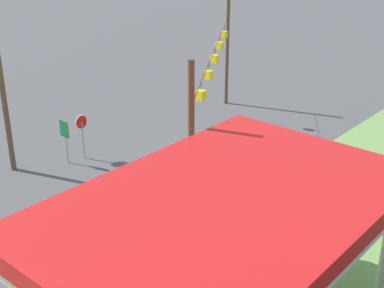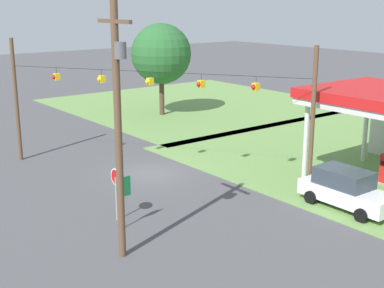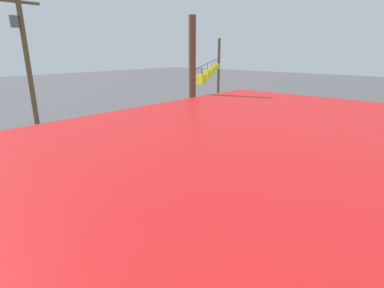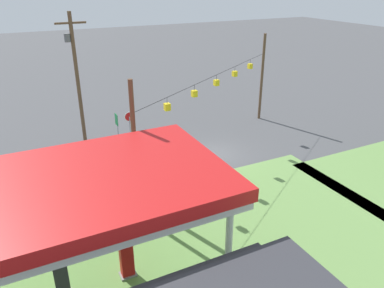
# 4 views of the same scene
# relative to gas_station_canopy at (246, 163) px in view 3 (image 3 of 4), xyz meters

# --- Properties ---
(ground_plane) EXTENTS (160.00, 160.00, 0.00)m
(ground_plane) POSITION_rel_gas_station_canopy_xyz_m (-10.96, -9.10, -4.78)
(ground_plane) COLOR #4C4C4F
(gas_station_canopy) EXTENTS (10.83, 7.08, 5.28)m
(gas_station_canopy) POSITION_rel_gas_station_canopy_xyz_m (0.00, 0.00, 0.00)
(gas_station_canopy) COLOR silver
(gas_station_canopy) RESTS_ON ground
(car_at_pumps_front) EXTENTS (4.83, 2.16, 1.93)m
(car_at_pumps_front) POSITION_rel_gas_station_canopy_xyz_m (-0.55, -4.67, -3.80)
(car_at_pumps_front) COLOR white
(car_at_pumps_front) RESTS_ON ground
(stop_sign_roadside) EXTENTS (0.80, 0.08, 2.50)m
(stop_sign_roadside) POSITION_rel_gas_station_canopy_xyz_m (-6.15, -14.29, -2.97)
(stop_sign_roadside) COLOR #99999E
(stop_sign_roadside) RESTS_ON ground
(route_sign) EXTENTS (0.10, 0.70, 2.40)m
(route_sign) POSITION_rel_gas_station_canopy_xyz_m (-5.17, -14.47, -3.07)
(route_sign) COLOR gray
(route_sign) RESTS_ON ground
(utility_pole_main) EXTENTS (2.20, 0.44, 9.95)m
(utility_pole_main) POSITION_rel_gas_station_canopy_xyz_m (-2.81, -15.97, 0.78)
(utility_pole_main) COLOR brown
(utility_pole_main) RESTS_ON ground
(signal_span_gantry) EXTENTS (15.52, 10.24, 7.72)m
(signal_span_gantry) POSITION_rel_gas_station_canopy_xyz_m (-10.96, -9.12, -0.48)
(signal_span_gantry) COLOR brown
(signal_span_gantry) RESTS_ON ground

